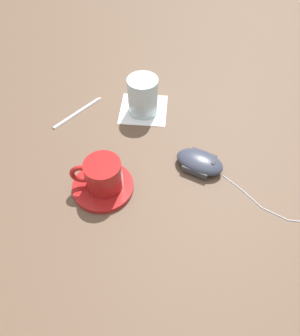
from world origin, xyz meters
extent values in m
plane|color=brown|center=(0.00, 0.00, 0.00)|extent=(3.00, 3.00, 0.00)
cylinder|color=maroon|center=(0.13, -0.07, 0.01)|extent=(0.12, 0.12, 0.01)
cylinder|color=maroon|center=(0.13, -0.07, 0.04)|extent=(0.07, 0.07, 0.06)
torus|color=maroon|center=(0.13, -0.11, 0.04)|extent=(0.01, 0.05, 0.05)
ellipsoid|color=#2D3342|center=(0.09, 0.13, 0.02)|extent=(0.11, 0.12, 0.03)
cylinder|color=#38383D|center=(0.10, 0.16, 0.02)|extent=(0.01, 0.01, 0.01)
cube|color=#38383D|center=(0.06, 0.15, 0.01)|extent=(0.03, 0.05, 0.01)
cube|color=#38383D|center=(0.11, 0.12, 0.01)|extent=(0.03, 0.05, 0.01)
cylinder|color=gray|center=(0.14, 0.19, 0.00)|extent=(0.04, 0.03, 0.00)
cylinder|color=gray|center=(0.18, 0.22, 0.00)|extent=(0.04, 0.03, 0.00)
cylinder|color=gray|center=(0.22, 0.26, 0.00)|extent=(0.03, 0.04, 0.00)
cylinder|color=gray|center=(0.23, 0.31, 0.00)|extent=(0.01, 0.05, 0.00)
sphere|color=gray|center=(0.12, 0.18, 0.00)|extent=(0.00, 0.00, 0.00)
sphere|color=gray|center=(0.16, 0.21, 0.00)|extent=(0.00, 0.00, 0.00)
sphere|color=gray|center=(0.20, 0.24, 0.00)|extent=(0.00, 0.00, 0.00)
sphere|color=gray|center=(0.23, 0.28, 0.00)|extent=(0.00, 0.00, 0.00)
cube|color=white|center=(-0.10, 0.02, 0.00)|extent=(0.13, 0.13, 0.00)
cylinder|color=silver|center=(-0.10, 0.02, 0.05)|extent=(0.07, 0.07, 0.09)
cylinder|color=silver|center=(-0.10, -0.14, 0.00)|extent=(0.11, 0.11, 0.01)
cone|color=silver|center=(-0.15, -0.09, 0.00)|extent=(0.01, 0.01, 0.01)
camera|label=1|loc=(0.52, 0.00, 0.54)|focal=35.00mm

